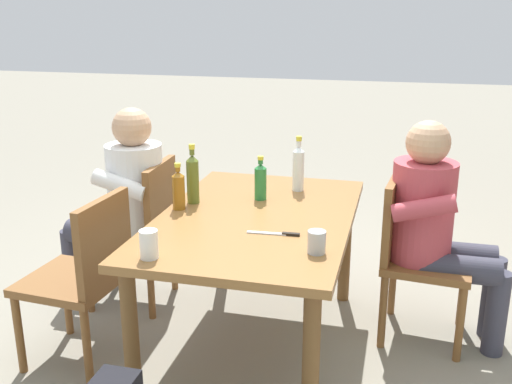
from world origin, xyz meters
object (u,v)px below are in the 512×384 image
chair_near_right (85,272)px  cup_steel (317,242)px  dining_table (256,233)px  bottle_amber (179,189)px  person_in_white_shirt (124,197)px  bottle_clear (298,167)px  bottle_olive (193,178)px  chair_far_left (413,250)px  cup_white (149,244)px  person_in_plaid_shirt (437,222)px  bottle_green (261,181)px  table_knife (277,234)px  chair_near_left (143,225)px

chair_near_right → cup_steel: (0.06, 1.12, 0.29)m
dining_table → bottle_amber: 0.45m
chair_near_right → person_in_white_shirt: 0.69m
bottle_clear → bottle_olive: (0.35, -0.49, 0.00)m
chair_far_left → cup_white: (0.94, -1.06, 0.30)m
person_in_plaid_shirt → bottle_green: (0.07, -0.91, 0.18)m
chair_near_right → bottle_amber: bottle_amber is taller
person_in_white_shirt → table_knife: size_ratio=4.90×
person_in_white_shirt → bottle_green: bearing=85.1°
chair_far_left → chair_near_right: (0.67, -1.53, 0.00)m
dining_table → bottle_olive: 0.45m
person_in_white_shirt → cup_steel: size_ratio=12.24×
chair_near_right → person_in_plaid_shirt: 1.77m
dining_table → bottle_green: (-0.25, -0.04, 0.19)m
bottle_clear → chair_near_left: bearing=-81.4°
dining_table → person_in_plaid_shirt: size_ratio=1.23×
chair_near_left → dining_table: bearing=66.7°
chair_far_left → person_in_white_shirt: size_ratio=0.74×
cup_steel → cup_white: (0.22, -0.65, 0.01)m
person_in_plaid_shirt → chair_far_left: bearing=-94.4°
bottle_green → table_knife: 0.53m
person_in_white_shirt → table_knife: 1.17m
bottle_amber → cup_steel: bearing=62.7°
dining_table → person_in_white_shirt: person_in_white_shirt is taller
dining_table → table_knife: size_ratio=6.01×
bottle_clear → person_in_white_shirt: bearing=-82.1°
chair_near_right → table_knife: bearing=96.5°
person_in_white_shirt → cup_white: bearing=31.8°
bottle_clear → bottle_olive: bearing=-54.5°
chair_near_left → chair_far_left: 1.53m
bottle_clear → cup_white: (1.07, -0.42, -0.07)m
chair_far_left → cup_steel: bearing=-29.4°
chair_far_left → table_knife: 0.86m
chair_near_left → cup_steel: (0.72, 1.12, 0.29)m
chair_far_left → bottle_green: (0.08, -0.80, 0.34)m
chair_near_left → chair_far_left: (-0.01, 1.53, 0.00)m
bottle_green → bottle_clear: bottle_clear is taller
person_in_plaid_shirt → cup_steel: (0.72, -0.52, 0.12)m
person_in_plaid_shirt → bottle_green: 0.93m
bottle_green → person_in_plaid_shirt: bearing=94.5°
person_in_white_shirt → chair_far_left: bearing=90.3°
person_in_plaid_shirt → table_knife: 0.91m
bottle_green → bottle_olive: 0.36m
dining_table → table_knife: table_knife is taller
person_in_plaid_shirt → person_in_white_shirt: bearing=-90.0°
chair_near_right → bottle_green: (-0.59, 0.73, 0.34)m
chair_near_right → cup_white: chair_near_right is taller
bottle_amber → bottle_olive: bearing=162.2°
bottle_amber → person_in_plaid_shirt: bearing=104.2°
dining_table → bottle_green: bottle_green is taller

